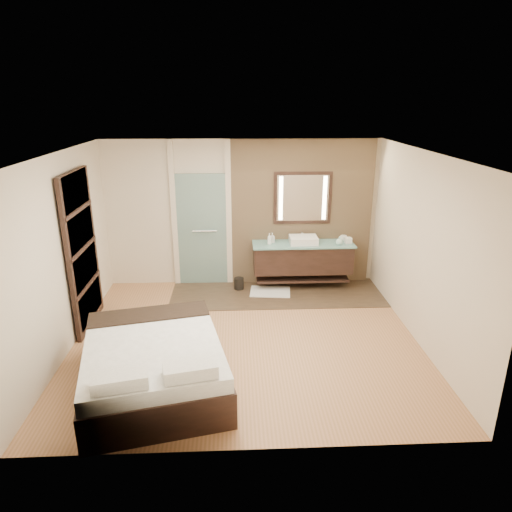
{
  "coord_description": "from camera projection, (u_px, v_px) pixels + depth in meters",
  "views": [
    {
      "loc": [
        -0.14,
        -5.97,
        3.38
      ],
      "look_at": [
        0.18,
        0.6,
        1.09
      ],
      "focal_mm": 32.0,
      "sensor_mm": 36.0,
      "label": 1
    }
  ],
  "objects": [
    {
      "name": "frosted_door",
      "position": [
        202.0,
        225.0,
        8.42
      ],
      "size": [
        1.1,
        0.12,
        2.7
      ],
      "color": "#A8D4CC",
      "rests_on": "floor"
    },
    {
      "name": "cup",
      "position": [
        343.0,
        238.0,
        8.47
      ],
      "size": [
        0.15,
        0.15,
        0.1
      ],
      "primitive_type": "imported",
      "rotation": [
        0.0,
        0.0,
        0.19
      ],
      "color": "white",
      "rests_on": "vanity"
    },
    {
      "name": "soap_bottle_a",
      "position": [
        269.0,
        239.0,
        8.22
      ],
      "size": [
        0.1,
        0.1,
        0.21
      ],
      "primitive_type": "imported",
      "rotation": [
        0.0,
        0.0,
        -0.38
      ],
      "color": "white",
      "rests_on": "vanity"
    },
    {
      "name": "bed",
      "position": [
        154.0,
        365.0,
        5.52
      ],
      "size": [
        2.01,
        2.31,
        0.78
      ],
      "rotation": [
        0.0,
        0.0,
        0.22
      ],
      "color": "black",
      "rests_on": "floor"
    },
    {
      "name": "stone_wall",
      "position": [
        302.0,
        213.0,
        8.44
      ],
      "size": [
        2.6,
        0.08,
        2.7
      ],
      "primitive_type": "cube",
      "color": "tan",
      "rests_on": "floor"
    },
    {
      "name": "soap_bottle_b",
      "position": [
        272.0,
        238.0,
        8.33
      ],
      "size": [
        0.09,
        0.09,
        0.18
      ],
      "primitive_type": "imported",
      "rotation": [
        0.0,
        0.0,
        0.12
      ],
      "color": "#B2B2B2",
      "rests_on": "vanity"
    },
    {
      "name": "bath_mat",
      "position": [
        270.0,
        292.0,
        8.34
      ],
      "size": [
        0.77,
        0.58,
        0.02
      ],
      "primitive_type": "cube",
      "rotation": [
        0.0,
        0.0,
        -0.11
      ],
      "color": "white",
      "rests_on": "floor"
    },
    {
      "name": "waste_bin",
      "position": [
        239.0,
        284.0,
        8.46
      ],
      "size": [
        0.2,
        0.2,
        0.22
      ],
      "primitive_type": "cylinder",
      "rotation": [
        0.0,
        0.0,
        -0.14
      ],
      "color": "black",
      "rests_on": "floor"
    },
    {
      "name": "mirror_unit",
      "position": [
        303.0,
        198.0,
        8.29
      ],
      "size": [
        1.06,
        0.04,
        0.96
      ],
      "color": "black",
      "rests_on": "stone_wall"
    },
    {
      "name": "tissue_box",
      "position": [
        348.0,
        240.0,
        8.32
      ],
      "size": [
        0.13,
        0.13,
        0.1
      ],
      "primitive_type": "cube",
      "rotation": [
        0.0,
        0.0,
        0.12
      ],
      "color": "silver",
      "rests_on": "vanity"
    },
    {
      "name": "soap_bottle_c",
      "position": [
        339.0,
        241.0,
        8.21
      ],
      "size": [
        0.14,
        0.14,
        0.16
      ],
      "primitive_type": "imported",
      "rotation": [
        0.0,
        0.0,
        -0.19
      ],
      "color": "silver",
      "rests_on": "vanity"
    },
    {
      "name": "vanity",
      "position": [
        303.0,
        258.0,
        8.42
      ],
      "size": [
        1.85,
        0.55,
        0.88
      ],
      "color": "black",
      "rests_on": "stone_wall"
    },
    {
      "name": "tile_strip",
      "position": [
        277.0,
        294.0,
        8.29
      ],
      "size": [
        3.8,
        1.3,
        0.01
      ],
      "primitive_type": "cube",
      "color": "#34271C",
      "rests_on": "floor"
    },
    {
      "name": "shoji_partition",
      "position": [
        82.0,
        251.0,
        6.81
      ],
      "size": [
        0.06,
        1.2,
        2.4
      ],
      "color": "black",
      "rests_on": "floor"
    },
    {
      "name": "floor",
      "position": [
        246.0,
        339.0,
        6.75
      ],
      "size": [
        5.0,
        5.0,
        0.0
      ],
      "primitive_type": "plane",
      "color": "#9D6A41",
      "rests_on": "ground"
    }
  ]
}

